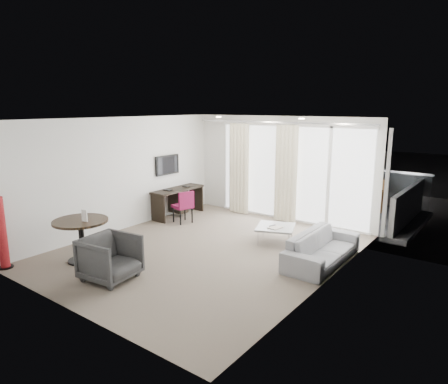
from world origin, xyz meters
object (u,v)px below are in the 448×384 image
Objects in this scene: coffee_table at (275,234)px; rattan_chair_b at (369,196)px; red_lamp at (2,233)px; tub_armchair at (110,258)px; rattan_chair_a at (344,197)px; desk at (178,202)px; desk_chair at (183,207)px; round_table at (82,241)px; sofa at (322,248)px.

rattan_chair_b is (0.82, 3.63, 0.29)m from coffee_table.
tub_armchair is at bearing 23.20° from red_lamp.
rattan_chair_a is 0.65m from rattan_chair_b.
rattan_chair_a is at bearing 41.42° from desk.
desk_chair reaches higher than tub_armchair.
rattan_chair_a is at bearing 64.76° from red_lamp.
red_lamp is (-0.63, -4.00, 0.24)m from desk_chair.
coffee_table is at bearing 52.13° from red_lamp.
rattan_chair_a is (2.64, 6.34, 0.01)m from round_table.
red_lamp is 1.69× the size of coffee_table.
desk_chair is 0.42× the size of sofa.
sofa is at bearing 10.42° from desk_chair.
rattan_chair_b is (3.91, 3.33, 0.09)m from desk.
rattan_chair_a is (0.28, 3.26, 0.24)m from coffee_table.
tub_armchair is (1.92, 0.82, -0.27)m from red_lamp.
rattan_chair_b is (3.38, 3.73, 0.05)m from desk_chair.
coffee_table is 0.40× the size of sofa.
tub_armchair is at bearing -51.79° from desk_chair.
rattan_chair_a is at bearing 14.58° from sofa.
desk_chair is at bearing 84.29° from sofa.
desk is at bearing 102.11° from round_table.
red_lamp is at bearing -129.18° from round_table.
desk_chair reaches higher than sofa.
coffee_table is (2.56, 0.10, -0.23)m from desk_chair.
red_lamp is at bearing -97.62° from rattan_chair_b.
rattan_chair_b is at bearing 64.64° from round_table.
round_table is at bearing 50.82° from red_lamp.
red_lamp is 5.75m from sofa.
round_table is at bearing -77.89° from desk.
desk is at bearing 174.57° from coffee_table.
desk_chair is 4.40m from rattan_chair_a.
red_lamp is 1.42× the size of rattan_chair_b.
rattan_chair_a is at bearing 85.10° from coffee_table.
desk is 1.57× the size of round_table.
coffee_table is at bearing -28.22° from tub_armchair.
rattan_chair_b is (0.54, 0.36, 0.05)m from rattan_chair_a.
coffee_table is at bearing 52.58° from round_table.
rattan_chair_b is (2.09, 6.91, 0.08)m from tub_armchair.
rattan_chair_a is 0.90× the size of rattan_chair_b.
coffee_table is 0.94× the size of rattan_chair_a.
coffee_table is 1.35m from sofa.
desk_chair reaches higher than coffee_table.
sofa is at bearing -10.19° from desk.
desk is 1.70× the size of rattan_chair_b.
desk is 4.41m from sofa.
desk is 2.03× the size of coffee_table.
desk_chair is at bearing -147.57° from rattan_chair_a.
round_table is 1.29× the size of coffee_table.
rattan_chair_b reaches higher than tub_armchair.
sofa is at bearing -92.81° from rattan_chair_a.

